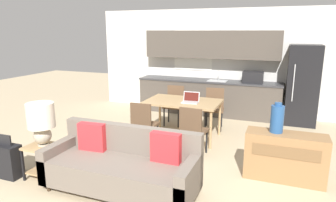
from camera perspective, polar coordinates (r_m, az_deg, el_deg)
The scene contains 16 objects.
ground_plane at distance 4.26m, azimuth -7.05°, elevation -17.05°, with size 20.00×20.00×0.00m, color tan.
wall_back at distance 8.09m, azimuth 8.32°, elevation 7.51°, with size 6.40×0.07×2.70m.
kitchen_counter at distance 7.86m, azimuth 7.88°, elevation 3.60°, with size 3.68×0.65×2.15m.
refrigerator at distance 7.57m, azimuth 24.22°, elevation 2.78°, with size 0.68×0.72×1.84m.
dining_table at distance 6.02m, azimuth 2.84°, elevation -0.57°, with size 1.47×0.94×0.77m.
couch at distance 4.21m, azimuth -8.57°, elevation -12.18°, with size 2.08×0.80×0.86m.
side_table at distance 4.87m, azimuth -22.95°, elevation -9.66°, with size 0.40×0.40×0.50m.
table_lamp at distance 4.69m, azimuth -23.02°, elevation -3.37°, with size 0.39×0.39×0.63m.
credenza at distance 4.75m, azimuth 21.35°, elevation -9.84°, with size 1.12×0.40×0.71m.
vase at distance 4.58m, azimuth 20.07°, elevation -3.16°, with size 0.18×0.18×0.44m.
dining_chair_near_right at distance 5.17m, azimuth 4.78°, elevation -5.28°, with size 0.46×0.46×0.89m.
dining_chair_far_right at distance 6.75m, azimuth 8.81°, elevation -0.98°, with size 0.48×0.48×0.89m.
dining_chair_near_left at distance 5.49m, azimuth -4.63°, elevation -4.17°, with size 0.42×0.42×0.89m.
dining_chair_far_left at distance 6.96m, azimuth 1.20°, elevation -0.39°, with size 0.44×0.44×0.89m.
laptop at distance 5.89m, azimuth 4.34°, elevation 0.23°, with size 0.33×0.27×0.20m.
suitcase at distance 5.14m, azimuth -28.38°, elevation -9.93°, with size 0.44×0.22×0.66m.
Camera 1 is at (1.78, -3.22, 2.14)m, focal length 32.00 mm.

